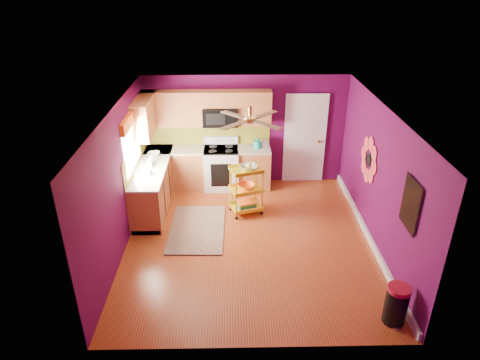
{
  "coord_description": "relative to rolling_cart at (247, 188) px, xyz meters",
  "views": [
    {
      "loc": [
        -0.3,
        -6.6,
        4.57
      ],
      "look_at": [
        -0.16,
        0.4,
        1.06
      ],
      "focal_mm": 32.0,
      "sensor_mm": 36.0,
      "label": 1
    }
  ],
  "objects": [
    {
      "name": "upper_cabinetry",
      "position": [
        -1.22,
        1.17,
        1.23
      ],
      "size": [
        2.8,
        2.3,
        1.26
      ],
      "color": "#964F29",
      "rests_on": "ground"
    },
    {
      "name": "rolling_cart",
      "position": [
        0.0,
        0.0,
        0.0
      ],
      "size": [
        0.72,
        0.61,
        1.11
      ],
      "color": "yellow",
      "rests_on": "ground"
    },
    {
      "name": "electric_range",
      "position": [
        -0.53,
        1.17,
        -0.08
      ],
      "size": [
        0.76,
        0.66,
        1.13
      ],
      "color": "white",
      "rests_on": "ground"
    },
    {
      "name": "left_window",
      "position": [
        -2.2,
        0.05,
        1.17
      ],
      "size": [
        0.08,
        1.35,
        1.08
      ],
      "color": "white",
      "rests_on": "ground"
    },
    {
      "name": "soap_bottle_b",
      "position": [
        -1.94,
        0.38,
        0.47
      ],
      "size": [
        0.15,
        0.15,
        0.19
      ],
      "primitive_type": "imported",
      "color": "white",
      "rests_on": "lower_cabinets"
    },
    {
      "name": "ground",
      "position": [
        0.02,
        -1.0,
        -0.57
      ],
      "size": [
        5.0,
        5.0,
        0.0
      ],
      "primitive_type": "plane",
      "color": "maroon",
      "rests_on": "ground"
    },
    {
      "name": "teal_kettle",
      "position": [
        0.28,
        1.23,
        0.46
      ],
      "size": [
        0.18,
        0.18,
        0.21
      ],
      "color": "teal",
      "rests_on": "lower_cabinets"
    },
    {
      "name": "panel_door",
      "position": [
        1.37,
        1.46,
        0.46
      ],
      "size": [
        0.95,
        0.11,
        2.15
      ],
      "color": "white",
      "rests_on": "ground"
    },
    {
      "name": "soap_bottle_a",
      "position": [
        -1.94,
        0.23,
        0.48
      ],
      "size": [
        0.09,
        0.09,
        0.21
      ],
      "primitive_type": "imported",
      "color": "#EA3F72",
      "rests_on": "lower_cabinets"
    },
    {
      "name": "room_envelope",
      "position": [
        0.05,
        -1.0,
        1.06
      ],
      "size": [
        4.54,
        5.04,
        2.52
      ],
      "color": "#50093F",
      "rests_on": "ground"
    },
    {
      "name": "counter_cup",
      "position": [
        -1.91,
        -0.09,
        0.43
      ],
      "size": [
        0.14,
        0.14,
        0.11
      ],
      "primitive_type": "imported",
      "color": "white",
      "rests_on": "lower_cabinets"
    },
    {
      "name": "shag_rug",
      "position": [
        -0.98,
        -0.61,
        -0.56
      ],
      "size": [
        1.07,
        1.72,
        0.02
      ],
      "primitive_type": "cube",
      "rotation": [
        0.0,
        0.0,
        -0.02
      ],
      "color": "black",
      "rests_on": "ground"
    },
    {
      "name": "counter_dish",
      "position": [
        -1.96,
        0.83,
        0.4
      ],
      "size": [
        0.26,
        0.26,
        0.06
      ],
      "primitive_type": "imported",
      "color": "white",
      "rests_on": "lower_cabinets"
    },
    {
      "name": "trash_can",
      "position": [
        2.01,
        -3.06,
        -0.26
      ],
      "size": [
        0.42,
        0.42,
        0.62
      ],
      "color": "black",
      "rests_on": "ground"
    },
    {
      "name": "toaster",
      "position": [
        0.42,
        1.29,
        0.46
      ],
      "size": [
        0.22,
        0.15,
        0.18
      ],
      "primitive_type": "cube",
      "color": "beige",
      "rests_on": "lower_cabinets"
    },
    {
      "name": "lower_cabinets",
      "position": [
        -1.33,
        0.81,
        -0.13
      ],
      "size": [
        2.81,
        2.31,
        0.94
      ],
      "color": "#964F29",
      "rests_on": "ground"
    },
    {
      "name": "ceiling_fan",
      "position": [
        0.02,
        -0.8,
        1.72
      ],
      "size": [
        1.01,
        1.01,
        0.26
      ],
      "color": "#BF8C3F",
      "rests_on": "ground"
    },
    {
      "name": "right_wall_art",
      "position": [
        2.25,
        -1.34,
        0.88
      ],
      "size": [
        0.04,
        2.74,
        1.04
      ],
      "color": "black",
      "rests_on": "ground"
    }
  ]
}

